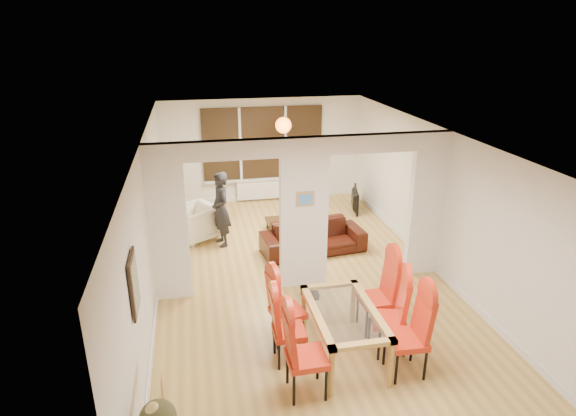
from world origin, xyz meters
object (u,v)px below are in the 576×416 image
object	(u,v)px
bottle	(295,211)
armchair	(196,222)
dining_chair_lb	(289,326)
dining_chair_ra	(407,334)
dining_chair_la	(307,352)
dining_chair_lc	(288,307)
dining_chair_rb	(388,314)
dining_table	(343,333)
dining_chair_rc	(376,294)
television	(352,199)
bowl	(286,217)
person	(221,209)
coffee_table	(291,224)
sofa	(313,238)

from	to	relation	value
bottle	armchair	bearing A→B (deg)	-175.30
bottle	dining_chair_lb	bearing A→B (deg)	-103.26
dining_chair_ra	bottle	world-z (taller)	dining_chair_ra
dining_chair_la	armchair	bearing A→B (deg)	103.29
dining_chair_lc	dining_chair_rb	size ratio (longest dim) A/B	0.96
dining_table	bottle	distance (m)	4.53
dining_chair_rc	television	distance (m)	4.99
dining_chair_rc	television	xyz separation A→B (m)	(1.28, 4.82, -0.32)
dining_chair_lb	television	bearing A→B (deg)	64.27
dining_chair_lb	dining_chair_ra	xyz separation A→B (m)	(1.41, -0.54, 0.06)
dining_chair_lb	bowl	world-z (taller)	dining_chair_lb
dining_chair_rc	person	world-z (taller)	person
dining_chair_rb	bowl	bearing A→B (deg)	110.51
dining_table	dining_chair_ra	xyz separation A→B (m)	(0.67, -0.48, 0.23)
dining_chair_la	dining_table	bearing A→B (deg)	41.19
dining_chair_ra	person	xyz separation A→B (m)	(-2.01, 4.43, 0.19)
dining_table	dining_chair_ra	bearing A→B (deg)	-35.83
dining_chair_rc	coffee_table	world-z (taller)	dining_chair_rc
dining_chair_lb	dining_chair_rb	size ratio (longest dim) A/B	0.93
dining_chair_lb	dining_table	bearing A→B (deg)	-3.24
dining_chair_rb	coffee_table	xyz separation A→B (m)	(-0.42, 4.42, -0.44)
dining_chair_lc	television	world-z (taller)	dining_chair_lc
dining_chair_rc	dining_table	bearing A→B (deg)	-143.32
armchair	bottle	size ratio (longest dim) A/B	2.98
dining_chair_la	dining_chair_rb	bearing A→B (deg)	23.93
dining_chair_rc	armchair	xyz separation A→B (m)	(-2.50, 3.83, -0.22)
television	person	bearing A→B (deg)	127.49
dining_chair_ra	bowl	xyz separation A→B (m)	(-0.56, 4.97, -0.31)
person	dining_chair_la	bearing A→B (deg)	-6.97
sofa	dining_chair_rb	bearing A→B (deg)	-92.51
dining_chair_rb	armchair	distance (m)	5.00
sofa	coffee_table	distance (m)	1.20
dining_chair_rc	armchair	world-z (taller)	dining_chair_rc
dining_chair_rc	television	size ratio (longest dim) A/B	1.25
dining_chair_lc	armchair	size ratio (longest dim) A/B	1.33
dining_chair_lb	dining_chair_rc	bearing A→B (deg)	19.07
dining_chair_ra	television	bearing A→B (deg)	80.28
dining_chair_lb	person	bearing A→B (deg)	99.94
dining_chair_lc	dining_chair_ra	bearing A→B (deg)	-49.51
dining_table	dining_chair_ra	distance (m)	0.86
person	dining_chair_rb	bearing A→B (deg)	10.92
television	bowl	world-z (taller)	television
dining_chair_lc	bottle	size ratio (longest dim) A/B	3.97
television	bottle	bearing A→B (deg)	131.29
dining_chair_lb	bottle	world-z (taller)	dining_chair_lb
dining_table	dining_chair_lb	bearing A→B (deg)	175.71
dining_chair_ra	dining_chair_rb	distance (m)	0.49
dining_chair_la	dining_chair_rb	distance (m)	1.41
dining_table	dining_chair_la	bearing A→B (deg)	-138.34
dining_chair_rb	armchair	size ratio (longest dim) A/B	1.39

